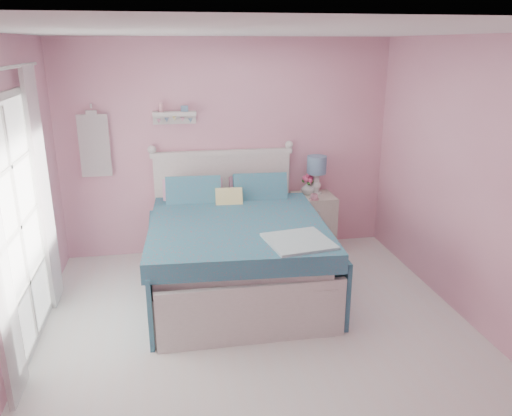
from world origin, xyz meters
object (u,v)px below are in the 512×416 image
object	(u,v)px
nightstand	(313,223)
teacup	(314,197)
bed	(235,250)
vase	(308,188)
table_lamp	(317,168)

from	to	relation	value
nightstand	teacup	bearing A→B (deg)	-104.34
bed	nightstand	size ratio (longest dim) A/B	3.13
nightstand	vase	world-z (taller)	vase
bed	teacup	bearing A→B (deg)	35.71
nightstand	table_lamp	bearing A→B (deg)	54.72
nightstand	bed	bearing A→B (deg)	-142.54
bed	teacup	xyz separation A→B (m)	(1.06, 0.67, 0.34)
nightstand	vase	distance (m)	0.45
bed	table_lamp	distance (m)	1.60
vase	teacup	bearing A→B (deg)	-85.32
nightstand	vase	size ratio (longest dim) A/B	4.28
teacup	nightstand	bearing A→B (deg)	75.66
table_lamp	bed	bearing A→B (deg)	-141.64
table_lamp	teacup	distance (m)	0.39
teacup	vase	bearing A→B (deg)	94.68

